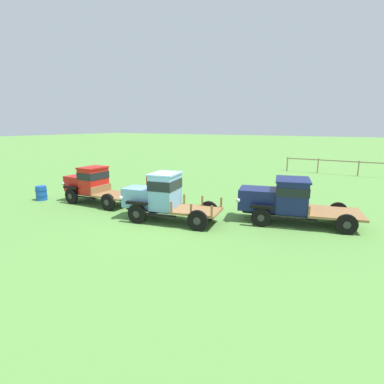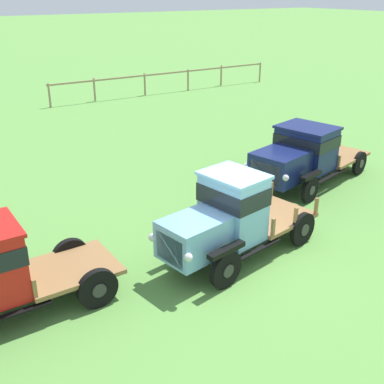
{
  "view_description": "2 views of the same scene",
  "coord_description": "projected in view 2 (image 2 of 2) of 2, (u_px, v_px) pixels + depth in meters",
  "views": [
    {
      "loc": [
        7.97,
        -10.79,
        4.45
      ],
      "look_at": [
        0.18,
        2.48,
        1.0
      ],
      "focal_mm": 28.0,
      "sensor_mm": 36.0,
      "label": 1
    },
    {
      "loc": [
        -6.57,
        -8.19,
        6.39
      ],
      "look_at": [
        0.18,
        2.48,
        1.0
      ],
      "focal_mm": 45.0,
      "sensor_mm": 36.0,
      "label": 2
    }
  ],
  "objects": [
    {
      "name": "vintage_truck_midrow_center",
      "position": [
        301.0,
        155.0,
        16.38
      ],
      "size": [
        5.73,
        3.23,
        2.07
      ],
      "color": "black",
      "rests_on": "ground"
    },
    {
      "name": "ground_plane",
      "position": [
        239.0,
        263.0,
        12.1
      ],
      "size": [
        240.0,
        240.0,
        0.0
      ],
      "primitive_type": "plane",
      "color": "#5B9342"
    },
    {
      "name": "paddock_fence",
      "position": [
        166.0,
        78.0,
        31.17
      ],
      "size": [
        15.63,
        0.5,
        1.38
      ],
      "color": "#997F60",
      "rests_on": "ground"
    },
    {
      "name": "vintage_truck_second_in_line",
      "position": [
        227.0,
        218.0,
        11.75
      ],
      "size": [
        4.92,
        2.47,
        2.3
      ],
      "color": "black",
      "rests_on": "ground"
    }
  ]
}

